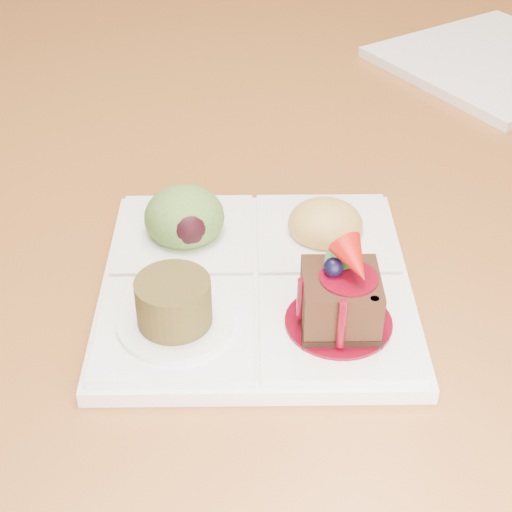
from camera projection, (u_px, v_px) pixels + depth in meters
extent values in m
plane|color=brown|center=(271.00, 420.00, 1.48)|extent=(6.00, 6.00, 0.00)
cube|color=#915725|center=(278.00, 50.00, 1.04)|extent=(1.00, 1.80, 0.04)
cylinder|color=#915725|center=(347.00, 51.00, 2.01)|extent=(0.06, 0.06, 0.71)
cylinder|color=#311B10|center=(0.00, 366.00, 1.33)|extent=(0.03, 0.03, 0.38)
cylinder|color=#311B10|center=(81.00, 496.00, 1.12)|extent=(0.03, 0.03, 0.38)
cylinder|color=#311B10|center=(422.00, 241.00, 1.55)|extent=(0.04, 0.04, 0.46)
cylinder|color=#311B10|center=(411.00, 146.00, 1.86)|extent=(0.04, 0.04, 0.46)
cube|color=white|center=(256.00, 286.00, 0.60)|extent=(0.28, 0.28, 0.01)
cube|color=white|center=(338.00, 327.00, 0.55)|extent=(0.13, 0.13, 0.01)
cube|color=white|center=(176.00, 328.00, 0.55)|extent=(0.13, 0.13, 0.01)
cube|color=white|center=(186.00, 235.00, 0.64)|extent=(0.13, 0.13, 0.01)
cube|color=white|center=(325.00, 234.00, 0.64)|extent=(0.13, 0.13, 0.01)
cylinder|color=#5D0311|center=(338.00, 322.00, 0.55)|extent=(0.08, 0.08, 0.00)
cube|color=black|center=(339.00, 320.00, 0.54)|extent=(0.07, 0.07, 0.01)
cube|color=#381B0F|center=(341.00, 297.00, 0.53)|extent=(0.06, 0.06, 0.03)
cylinder|color=#5D0311|center=(342.00, 276.00, 0.52)|extent=(0.04, 0.04, 0.00)
sphere|color=black|center=(333.00, 267.00, 0.52)|extent=(0.01, 0.01, 0.01)
cone|color=#9F100A|center=(354.00, 261.00, 0.51)|extent=(0.03, 0.04, 0.03)
cube|color=#134C1A|center=(341.00, 261.00, 0.53)|extent=(0.01, 0.01, 0.01)
cube|color=#134C1A|center=(331.00, 261.00, 0.53)|extent=(0.01, 0.02, 0.01)
cylinder|color=#5D0311|center=(342.00, 324.00, 0.51)|extent=(0.01, 0.01, 0.04)
cylinder|color=#5D0311|center=(372.00, 318.00, 0.51)|extent=(0.01, 0.01, 0.03)
cylinder|color=#5D0311|center=(301.00, 298.00, 0.53)|extent=(0.01, 0.01, 0.03)
cylinder|color=white|center=(175.00, 323.00, 0.54)|extent=(0.08, 0.08, 0.00)
cylinder|color=#513417|center=(174.00, 302.00, 0.53)|extent=(0.05, 0.05, 0.03)
cylinder|color=#4F2511|center=(173.00, 289.00, 0.53)|extent=(0.04, 0.04, 0.00)
ellipsoid|color=olive|center=(184.00, 217.00, 0.63)|extent=(0.06, 0.06, 0.05)
ellipsoid|color=black|center=(190.00, 230.00, 0.61)|extent=(0.03, 0.02, 0.03)
ellipsoid|color=#C59647|center=(325.00, 224.00, 0.63)|extent=(0.06, 0.06, 0.04)
cube|color=#C66D0E|center=(337.00, 214.00, 0.64)|extent=(0.02, 0.02, 0.01)
cube|color=#3E7D1B|center=(316.00, 210.00, 0.64)|extent=(0.02, 0.02, 0.01)
cube|color=#C66D0E|center=(309.00, 226.00, 0.63)|extent=(0.01, 0.01, 0.01)
cube|color=#3E7D1B|center=(334.00, 225.00, 0.62)|extent=(0.01, 0.02, 0.01)
cube|color=white|center=(501.00, 63.00, 0.94)|extent=(0.31, 0.31, 0.01)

